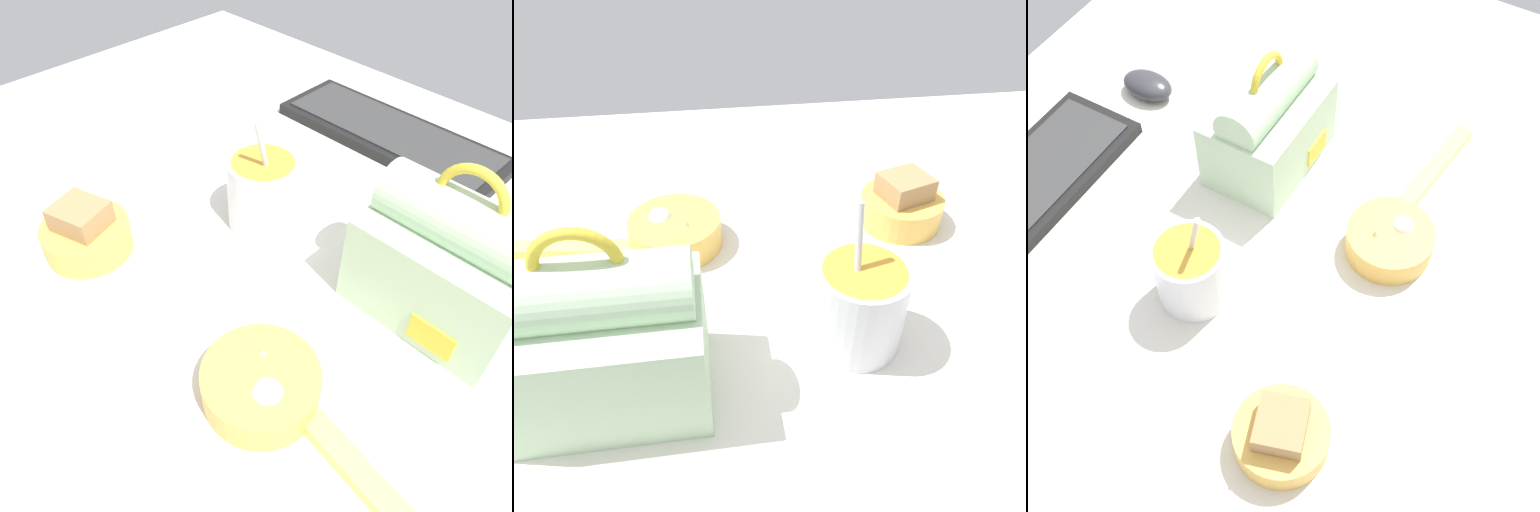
# 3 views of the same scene
# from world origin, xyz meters

# --- Properties ---
(desk_surface) EXTENTS (1.40, 1.10, 0.02)m
(desk_surface) POSITION_xyz_m (0.00, 0.00, 0.01)
(desk_surface) COLOR silver
(desk_surface) RESTS_ON ground
(lunch_bag) EXTENTS (0.18, 0.12, 0.20)m
(lunch_bag) POSITION_xyz_m (0.18, 0.09, 0.09)
(lunch_bag) COLOR #B7D6AD
(lunch_bag) RESTS_ON desk_surface
(soup_cup) EXTENTS (0.09, 0.09, 0.16)m
(soup_cup) POSITION_xyz_m (-0.06, 0.06, 0.07)
(soup_cup) COLOR silver
(soup_cup) RESTS_ON desk_surface
(bento_bowl_sandwich) EXTENTS (0.11, 0.11, 0.07)m
(bento_bowl_sandwich) POSITION_xyz_m (-0.18, -0.14, 0.05)
(bento_bowl_sandwich) COLOR #EAB24C
(bento_bowl_sandwich) RESTS_ON desk_surface
(bento_bowl_snacks) EXTENTS (0.12, 0.12, 0.05)m
(bento_bowl_snacks) POSITION_xyz_m (0.12, -0.13, 0.04)
(bento_bowl_snacks) COLOR #EAB24C
(bento_bowl_snacks) RESTS_ON desk_surface
(computer_mouse) EXTENTS (0.06, 0.08, 0.03)m
(computer_mouse) POSITION_xyz_m (0.20, 0.33, 0.04)
(computer_mouse) COLOR #333338
(computer_mouse) RESTS_ON desk_surface
(chopstick_case) EXTENTS (0.20, 0.05, 0.02)m
(chopstick_case) POSITION_xyz_m (0.27, -0.13, 0.03)
(chopstick_case) COLOR #EFD666
(chopstick_case) RESTS_ON desk_surface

